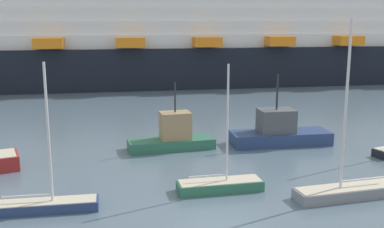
{
  "coord_description": "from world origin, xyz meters",
  "views": [
    {
      "loc": [
        -3.95,
        -18.53,
        9.13
      ],
      "look_at": [
        0.0,
        8.93,
        3.36
      ],
      "focal_mm": 43.08,
      "sensor_mm": 36.0,
      "label": 1
    }
  ],
  "objects_px": {
    "sailboat_3": "(44,204)",
    "sailboat_4": "(220,184)",
    "sailboat_2": "(348,189)",
    "fishing_boat_0": "(279,132)",
    "cruise_ship": "(196,40)",
    "fishing_boat_1": "(173,136)"
  },
  "relations": [
    {
      "from": "sailboat_2",
      "to": "fishing_boat_1",
      "type": "bearing_deg",
      "value": -59.5
    },
    {
      "from": "fishing_boat_0",
      "to": "fishing_boat_1",
      "type": "relative_size",
      "value": 1.17
    },
    {
      "from": "sailboat_2",
      "to": "fishing_boat_1",
      "type": "relative_size",
      "value": 1.46
    },
    {
      "from": "sailboat_3",
      "to": "fishing_boat_1",
      "type": "height_order",
      "value": "sailboat_3"
    },
    {
      "from": "sailboat_2",
      "to": "sailboat_4",
      "type": "distance_m",
      "value": 6.64
    },
    {
      "from": "fishing_boat_1",
      "to": "fishing_boat_0",
      "type": "bearing_deg",
      "value": -6.11
    },
    {
      "from": "sailboat_3",
      "to": "cruise_ship",
      "type": "distance_m",
      "value": 46.48
    },
    {
      "from": "sailboat_4",
      "to": "cruise_ship",
      "type": "relative_size",
      "value": 0.07
    },
    {
      "from": "sailboat_4",
      "to": "fishing_boat_1",
      "type": "xyz_separation_m",
      "value": [
        -1.68,
        8.51,
        0.55
      ]
    },
    {
      "from": "sailboat_3",
      "to": "fishing_boat_1",
      "type": "bearing_deg",
      "value": 52.36
    },
    {
      "from": "cruise_ship",
      "to": "sailboat_3",
      "type": "bearing_deg",
      "value": -109.7
    },
    {
      "from": "sailboat_2",
      "to": "sailboat_3",
      "type": "bearing_deg",
      "value": -8.91
    },
    {
      "from": "fishing_boat_0",
      "to": "fishing_boat_1",
      "type": "xyz_separation_m",
      "value": [
        -7.87,
        -0.11,
        0.01
      ]
    },
    {
      "from": "sailboat_3",
      "to": "sailboat_4",
      "type": "distance_m",
      "value": 9.05
    },
    {
      "from": "sailboat_4",
      "to": "cruise_ship",
      "type": "distance_m",
      "value": 43.19
    },
    {
      "from": "sailboat_2",
      "to": "cruise_ship",
      "type": "height_order",
      "value": "cruise_ship"
    },
    {
      "from": "sailboat_3",
      "to": "sailboat_4",
      "type": "height_order",
      "value": "sailboat_3"
    },
    {
      "from": "sailboat_3",
      "to": "fishing_boat_0",
      "type": "height_order",
      "value": "sailboat_3"
    },
    {
      "from": "sailboat_2",
      "to": "fishing_boat_0",
      "type": "relative_size",
      "value": 1.24
    },
    {
      "from": "sailboat_4",
      "to": "fishing_boat_0",
      "type": "relative_size",
      "value": 0.93
    },
    {
      "from": "sailboat_4",
      "to": "cruise_ship",
      "type": "xyz_separation_m",
      "value": [
        5.11,
        42.5,
        5.74
      ]
    },
    {
      "from": "sailboat_4",
      "to": "fishing_boat_1",
      "type": "distance_m",
      "value": 8.7
    }
  ]
}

